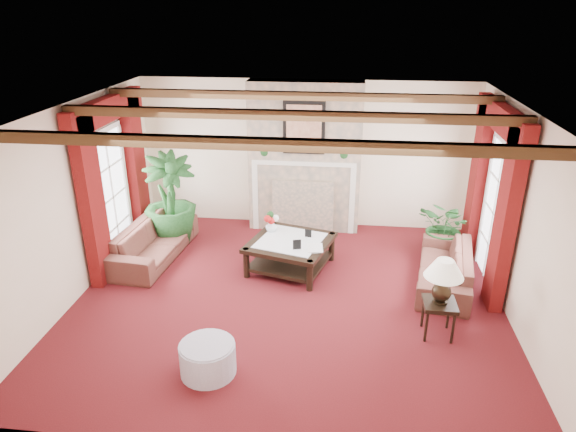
# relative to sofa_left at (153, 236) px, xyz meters

# --- Properties ---
(floor) EXTENTS (6.00, 6.00, 0.00)m
(floor) POSITION_rel_sofa_left_xyz_m (2.35, -1.03, -0.39)
(floor) COLOR #3E0B0F
(floor) RESTS_ON ground
(ceiling) EXTENTS (6.00, 6.00, 0.00)m
(ceiling) POSITION_rel_sofa_left_xyz_m (2.35, -1.03, 2.31)
(ceiling) COLOR white
(ceiling) RESTS_ON floor
(back_wall) EXTENTS (6.00, 0.02, 2.70)m
(back_wall) POSITION_rel_sofa_left_xyz_m (2.35, 1.72, 0.96)
(back_wall) COLOR beige
(back_wall) RESTS_ON ground
(left_wall) EXTENTS (0.02, 5.50, 2.70)m
(left_wall) POSITION_rel_sofa_left_xyz_m (-0.65, -1.03, 0.96)
(left_wall) COLOR beige
(left_wall) RESTS_ON ground
(right_wall) EXTENTS (0.02, 5.50, 2.70)m
(right_wall) POSITION_rel_sofa_left_xyz_m (5.35, -1.03, 0.96)
(right_wall) COLOR beige
(right_wall) RESTS_ON ground
(ceiling_beams) EXTENTS (6.00, 3.00, 0.12)m
(ceiling_beams) POSITION_rel_sofa_left_xyz_m (2.35, -1.03, 2.25)
(ceiling_beams) COLOR #3E2713
(ceiling_beams) RESTS_ON ceiling
(fireplace) EXTENTS (2.00, 0.52, 2.70)m
(fireplace) POSITION_rel_sofa_left_xyz_m (2.35, 1.52, 2.31)
(fireplace) COLOR tan
(fireplace) RESTS_ON ground
(french_door_left) EXTENTS (0.10, 1.10, 2.16)m
(french_door_left) POSITION_rel_sofa_left_xyz_m (-0.62, -0.03, 1.74)
(french_door_left) COLOR white
(french_door_left) RESTS_ON ground
(french_door_right) EXTENTS (0.10, 1.10, 2.16)m
(french_door_right) POSITION_rel_sofa_left_xyz_m (5.32, -0.03, 1.74)
(french_door_right) COLOR white
(french_door_right) RESTS_ON ground
(curtains_left) EXTENTS (0.20, 2.40, 2.55)m
(curtains_left) POSITION_rel_sofa_left_xyz_m (-0.51, -0.03, 2.16)
(curtains_left) COLOR #510B0A
(curtains_left) RESTS_ON ground
(curtains_right) EXTENTS (0.20, 2.40, 2.55)m
(curtains_right) POSITION_rel_sofa_left_xyz_m (5.21, -0.03, 2.16)
(curtains_right) COLOR #510B0A
(curtains_right) RESTS_ON ground
(sofa_left) EXTENTS (2.09, 0.94, 0.78)m
(sofa_left) POSITION_rel_sofa_left_xyz_m (0.00, 0.00, 0.00)
(sofa_left) COLOR #3C1018
(sofa_left) RESTS_ON ground
(sofa_right) EXTENTS (2.06, 1.19, 0.73)m
(sofa_right) POSITION_rel_sofa_left_xyz_m (4.63, -0.32, -0.02)
(sofa_right) COLOR #3C1018
(sofa_right) RESTS_ON ground
(potted_palm) EXTENTS (2.40, 2.44, 0.89)m
(potted_palm) POSITION_rel_sofa_left_xyz_m (0.11, 0.62, 0.06)
(potted_palm) COLOR black
(potted_palm) RESTS_ON ground
(small_plant) EXTENTS (1.83, 1.83, 0.75)m
(small_plant) POSITION_rel_sofa_left_xyz_m (4.79, 0.66, -0.01)
(small_plant) COLOR black
(small_plant) RESTS_ON ground
(coffee_table) EXTENTS (1.46, 1.46, 0.49)m
(coffee_table) POSITION_rel_sofa_left_xyz_m (2.28, -0.13, -0.15)
(coffee_table) COLOR black
(coffee_table) RESTS_ON ground
(side_table) EXTENTS (0.50, 0.50, 0.48)m
(side_table) POSITION_rel_sofa_left_xyz_m (4.33, -1.67, -0.15)
(side_table) COLOR black
(side_table) RESTS_ON ground
(ottoman) EXTENTS (0.64, 0.64, 0.37)m
(ottoman) POSITION_rel_sofa_left_xyz_m (1.62, -2.71, -0.20)
(ottoman) COLOR #9291A4
(ottoman) RESTS_ON ground
(table_lamp) EXTENTS (0.48, 0.48, 0.61)m
(table_lamp) POSITION_rel_sofa_left_xyz_m (4.33, -1.67, 0.40)
(table_lamp) COLOR black
(table_lamp) RESTS_ON side_table
(flower_vase) EXTENTS (0.28, 0.29, 0.19)m
(flower_vase) POSITION_rel_sofa_left_xyz_m (1.94, 0.18, 0.19)
(flower_vase) COLOR silver
(flower_vase) RESTS_ON coffee_table
(book) EXTENTS (0.24, 0.07, 0.32)m
(book) POSITION_rel_sofa_left_xyz_m (2.57, -0.39, 0.26)
(book) COLOR black
(book) RESTS_ON coffee_table
(photo_frame_a) EXTENTS (0.12, 0.05, 0.17)m
(photo_frame_a) POSITION_rel_sofa_left_xyz_m (2.42, -0.44, 0.18)
(photo_frame_a) COLOR black
(photo_frame_a) RESTS_ON coffee_table
(photo_frame_b) EXTENTS (0.11, 0.05, 0.14)m
(photo_frame_b) POSITION_rel_sofa_left_xyz_m (2.55, 0.01, 0.17)
(photo_frame_b) COLOR black
(photo_frame_b) RESTS_ON coffee_table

